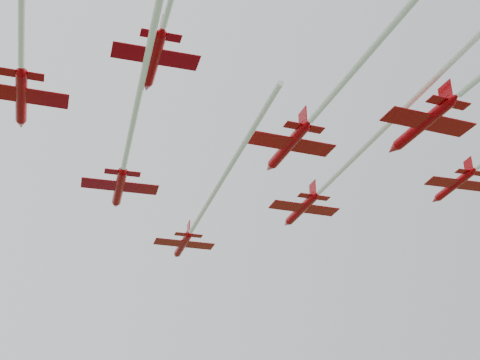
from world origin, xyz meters
name	(u,v)px	position (x,y,z in m)	size (l,w,h in m)	color
jet_lead	(200,216)	(-2.23, 10.87, 47.28)	(11.30, 49.24, 2.63)	#AC0006
jet_row2_left	(135,115)	(-17.15, -8.51, 48.39)	(16.36, 67.12, 2.84)	#AC0006
jet_row2_right	(357,154)	(10.59, -7.71, 50.52)	(12.69, 67.46, 2.93)	#AC0006
jet_row3_mid	(363,60)	(-1.08, -25.77, 48.81)	(10.97, 66.85, 2.90)	#AC0006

